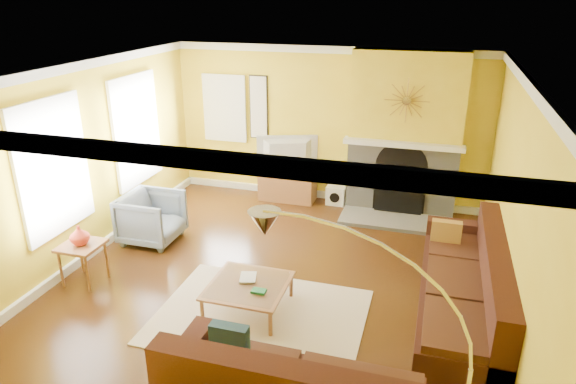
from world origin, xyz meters
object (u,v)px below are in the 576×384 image
(coffee_table, at_px, (248,297))
(armchair, at_px, (152,218))
(sectional_sofa, at_px, (364,294))
(media_console, at_px, (288,185))
(side_table, at_px, (84,263))
(arc_lamp, at_px, (369,379))

(coffee_table, distance_m, armchair, 2.42)
(sectional_sofa, distance_m, media_console, 3.92)
(coffee_table, relative_size, media_console, 0.91)
(armchair, bearing_deg, media_console, -34.48)
(armchair, bearing_deg, sectional_sofa, -110.40)
(sectional_sofa, height_order, side_table, sectional_sofa)
(media_console, relative_size, arc_lamp, 0.44)
(sectional_sofa, distance_m, armchair, 3.61)
(sectional_sofa, relative_size, side_table, 7.33)
(armchair, bearing_deg, coffee_table, -122.57)
(sectional_sofa, relative_size, arc_lamp, 1.76)
(armchair, xyz_separation_m, side_table, (-0.23, -1.30, -0.10))
(coffee_table, bearing_deg, armchair, 147.43)
(arc_lamp, bearing_deg, media_console, 111.85)
(armchair, relative_size, side_table, 1.52)
(arc_lamp, bearing_deg, sectional_sofa, 98.48)
(coffee_table, distance_m, arc_lamp, 2.82)
(arc_lamp, bearing_deg, side_table, 152.39)
(armchair, height_order, side_table, armchair)
(media_console, distance_m, armchair, 2.63)
(sectional_sofa, bearing_deg, side_table, -179.35)
(sectional_sofa, distance_m, arc_lamp, 2.23)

